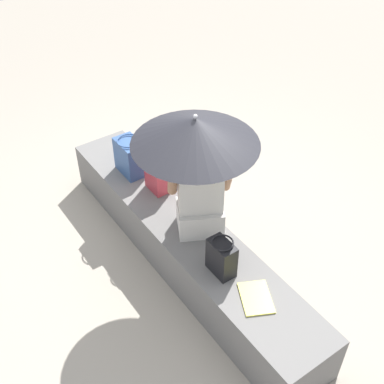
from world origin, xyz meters
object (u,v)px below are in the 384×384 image
(person_seated, at_px, (200,189))
(magazine, at_px, (256,298))
(handbag_black, at_px, (130,157))
(shoulder_bag_spare, at_px, (222,257))
(parasol, at_px, (195,131))
(tote_bag_canvas, at_px, (158,173))

(person_seated, distance_m, magazine, 0.87)
(handbag_black, relative_size, magazine, 1.20)
(person_seated, relative_size, magazine, 3.21)
(handbag_black, bearing_deg, shoulder_bag_spare, -2.18)
(shoulder_bag_spare, distance_m, magazine, 0.36)
(magazine, bearing_deg, parasol, -158.12)
(handbag_black, height_order, tote_bag_canvas, tote_bag_canvas)
(shoulder_bag_spare, bearing_deg, magazine, 8.00)
(parasol, relative_size, magazine, 3.62)
(tote_bag_canvas, height_order, magazine, tote_bag_canvas)
(tote_bag_canvas, distance_m, shoulder_bag_spare, 1.04)
(tote_bag_canvas, xyz_separation_m, magazine, (1.36, -0.08, -0.16))
(handbag_black, xyz_separation_m, shoulder_bag_spare, (1.37, -0.05, -0.02))
(shoulder_bag_spare, bearing_deg, person_seated, 163.23)
(person_seated, height_order, magazine, person_seated)
(parasol, xyz_separation_m, handbag_black, (-0.89, -0.06, -0.72))
(shoulder_bag_spare, bearing_deg, handbag_black, 177.82)
(parasol, bearing_deg, shoulder_bag_spare, -13.17)
(person_seated, relative_size, parasol, 0.89)
(handbag_black, bearing_deg, parasol, 3.87)
(parasol, distance_m, shoulder_bag_spare, 0.89)
(handbag_black, distance_m, shoulder_bag_spare, 1.37)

